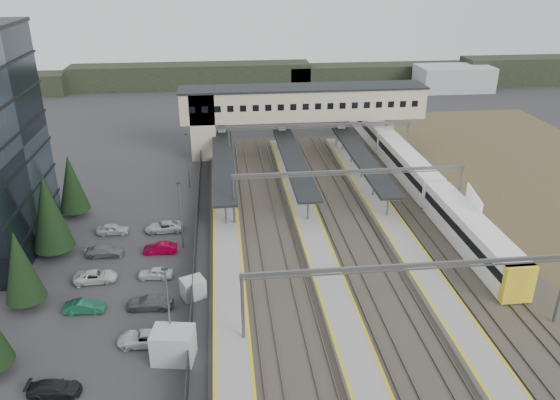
{
  "coord_description": "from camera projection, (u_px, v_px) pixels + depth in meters",
  "views": [
    {
      "loc": [
        -3.1,
        -45.6,
        30.24
      ],
      "look_at": [
        3.48,
        13.21,
        4.0
      ],
      "focal_mm": 35.0,
      "sensor_mm": 36.0,
      "label": 1
    }
  ],
  "objects": [
    {
      "name": "ground",
      "position": [
        260.0,
        292.0,
        54.0
      ],
      "size": [
        220.0,
        220.0,
        0.0
      ],
      "primitive_type": "plane",
      "color": "#2B2B2D",
      "rests_on": "ground"
    },
    {
      "name": "conifer_row",
      "position": [
        5.0,
        285.0,
        46.29
      ],
      "size": [
        4.42,
        49.82,
        9.5
      ],
      "color": "black",
      "rests_on": "ground"
    },
    {
      "name": "car_park",
      "position": [
        110.0,
        337.0,
        46.58
      ],
      "size": [
        10.55,
        44.63,
        1.29
      ],
      "color": "#A1A1A5",
      "rests_on": "ground"
    },
    {
      "name": "lampposts",
      "position": [
        176.0,
        252.0,
        52.56
      ],
      "size": [
        0.5,
        53.25,
        8.07
      ],
      "color": "slate",
      "rests_on": "ground"
    },
    {
      "name": "fence",
      "position": [
        195.0,
        262.0,
        57.47
      ],
      "size": [
        0.08,
        90.0,
        2.0
      ],
      "color": "#26282B",
      "rests_on": "ground"
    },
    {
      "name": "relay_cabin_near",
      "position": [
        173.0,
        345.0,
        44.45
      ],
      "size": [
        3.71,
        2.98,
        2.79
      ],
      "color": "#A2A5A7",
      "rests_on": "ground"
    },
    {
      "name": "relay_cabin_far",
      "position": [
        193.0,
        288.0,
        52.89
      ],
      "size": [
        2.68,
        2.5,
        1.97
      ],
      "color": "#A2A5A7",
      "rests_on": "ground"
    },
    {
      "name": "rail_corridor",
      "position": [
        342.0,
        259.0,
        59.37
      ],
      "size": [
        34.0,
        90.0,
        0.92
      ],
      "color": "#3C392E",
      "rests_on": "ground"
    },
    {
      "name": "canopies",
      "position": [
        294.0,
        160.0,
        77.65
      ],
      "size": [
        23.1,
        30.0,
        3.28
      ],
      "color": "black",
      "rests_on": "ground"
    },
    {
      "name": "footbridge",
      "position": [
        286.0,
        107.0,
        89.72
      ],
      "size": [
        40.4,
        6.4,
        11.2
      ],
      "color": "#C6B596",
      "rests_on": "ground"
    },
    {
      "name": "gantries",
      "position": [
        374.0,
        219.0,
        55.51
      ],
      "size": [
        28.4,
        62.28,
        7.17
      ],
      "color": "slate",
      "rests_on": "ground"
    },
    {
      "name": "train",
      "position": [
        408.0,
        167.0,
        80.0
      ],
      "size": [
        3.09,
        64.49,
        3.88
      ],
      "color": "white",
      "rests_on": "ground"
    },
    {
      "name": "billboard",
      "position": [
        473.0,
        207.0,
        63.86
      ],
      "size": [
        1.21,
        6.23,
        5.4
      ],
      "color": "slate",
      "rests_on": "ground"
    },
    {
      "name": "treeline_far",
      "position": [
        325.0,
        75.0,
        139.06
      ],
      "size": [
        170.0,
        19.0,
        7.0
      ],
      "color": "black",
      "rests_on": "ground"
    }
  ]
}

